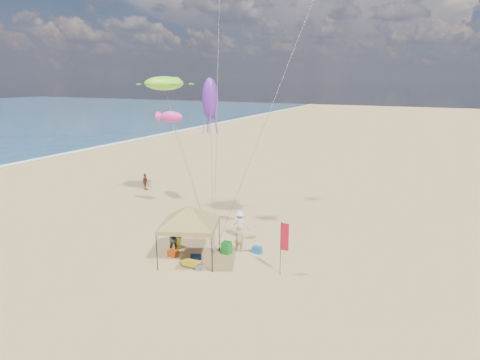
{
  "coord_description": "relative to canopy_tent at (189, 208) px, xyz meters",
  "views": [
    {
      "loc": [
        10.87,
        -19.63,
        10.15
      ],
      "look_at": [
        0.0,
        3.0,
        4.0
      ],
      "focal_mm": 31.55,
      "sensor_mm": 36.0,
      "label": 1
    }
  ],
  "objects": [
    {
      "name": "fish_kite",
      "position": [
        -4.73,
        5.46,
        4.38
      ],
      "size": [
        1.79,
        0.96,
        0.78
      ],
      "primitive_type": "ellipsoid",
      "rotation": [
        0.0,
        0.0,
        -0.05
      ],
      "color": "#FF34A3",
      "rests_on": "ground"
    },
    {
      "name": "beach_cart",
      "position": [
        0.54,
        -0.75,
        -2.89
      ],
      "size": [
        0.9,
        0.5,
        0.24
      ],
      "primitive_type": "cube",
      "color": "gold",
      "rests_on": "ground"
    },
    {
      "name": "canopy_tent",
      "position": [
        0.0,
        0.0,
        0.0
      ],
      "size": [
        5.63,
        5.63,
        3.72
      ],
      "color": "black",
      "rests_on": "ground"
    },
    {
      "name": "chair_green",
      "position": [
        1.46,
        1.68,
        -2.74
      ],
      "size": [
        0.5,
        0.5,
        0.7
      ],
      "primitive_type": "cube",
      "color": "#167D25",
      "rests_on": "ground"
    },
    {
      "name": "person_far_a",
      "position": [
        -11.96,
        11.25,
        -2.32
      ],
      "size": [
        0.55,
        0.97,
        1.55
      ],
      "primitive_type": "imported",
      "rotation": [
        0.0,
        0.0,
        1.77
      ],
      "color": "#98483A",
      "rests_on": "ground"
    },
    {
      "name": "cooler_blue",
      "position": [
        3.06,
        2.52,
        -2.9
      ],
      "size": [
        0.54,
        0.38,
        0.38
      ],
      "primitive_type": "cube",
      "color": "#13509B",
      "rests_on": "ground"
    },
    {
      "name": "person_near_c",
      "position": [
        1.1,
        4.26,
        -2.18
      ],
      "size": [
        1.27,
        0.86,
        1.82
      ],
      "primitive_type": "imported",
      "rotation": [
        0.0,
        0.0,
        3.31
      ],
      "color": "silver",
      "rests_on": "ground"
    },
    {
      "name": "bag_navy",
      "position": [
        0.33,
        0.11,
        -2.91
      ],
      "size": [
        0.69,
        0.54,
        0.36
      ],
      "primitive_type": "cylinder",
      "rotation": [
        0.0,
        1.57,
        0.35
      ],
      "color": "#0D1D3B",
      "rests_on": "ground"
    },
    {
      "name": "feather_flag",
      "position": [
        5.44,
        0.44,
        -1.11
      ],
      "size": [
        0.45,
        0.04,
        2.96
      ],
      "color": "black",
      "rests_on": "ground"
    },
    {
      "name": "crate_grey",
      "position": [
        1.13,
        -0.94,
        -2.95
      ],
      "size": [
        0.34,
        0.3,
        0.28
      ],
      "primitive_type": "cube",
      "color": "slate",
      "rests_on": "ground"
    },
    {
      "name": "ground",
      "position": [
        1.35,
        0.75,
        -3.09
      ],
      "size": [
        280.0,
        280.0,
        0.0
      ],
      "primitive_type": "plane",
      "color": "tan",
      "rests_on": "ground"
    },
    {
      "name": "squid_kite",
      "position": [
        -2.26,
        6.56,
        5.61
      ],
      "size": [
        1.2,
        1.2,
        2.84
      ],
      "primitive_type": "ellipsoid",
      "rotation": [
        0.0,
        0.0,
        -0.11
      ],
      "color": "#6625AC",
      "rests_on": "ground"
    },
    {
      "name": "person_near_b",
      "position": [
        -1.26,
        0.36,
        -2.21
      ],
      "size": [
        1.07,
        1.08,
        1.76
      ],
      "primitive_type": "imported",
      "rotation": [
        0.0,
        0.0,
        0.81
      ],
      "color": "#323945",
      "rests_on": "ground"
    },
    {
      "name": "cooler_red",
      "position": [
        -1.15,
        -0.06,
        -2.9
      ],
      "size": [
        0.54,
        0.38,
        0.38
      ],
      "primitive_type": "cube",
      "color": "#D84A11",
      "rests_on": "ground"
    },
    {
      "name": "bag_orange",
      "position": [
        -1.46,
        3.24,
        -2.91
      ],
      "size": [
        0.54,
        0.69,
        0.36
      ],
      "primitive_type": "cylinder",
      "rotation": [
        0.0,
        1.57,
        1.22
      ],
      "color": "#D0550B",
      "rests_on": "ground"
    },
    {
      "name": "person_near_a",
      "position": [
        1.98,
        2.31,
        -2.26
      ],
      "size": [
        0.65,
        0.47,
        1.67
      ],
      "primitive_type": "imported",
      "rotation": [
        0.0,
        0.0,
        3.27
      ],
      "color": "tan",
      "rests_on": "ground"
    },
    {
      "name": "chair_yellow",
      "position": [
        -1.77,
        1.11,
        -2.74
      ],
      "size": [
        0.5,
        0.5,
        0.7
      ],
      "primitive_type": "cube",
      "color": "yellow",
      "rests_on": "ground"
    },
    {
      "name": "turtle_kite",
      "position": [
        -6.85,
        7.72,
        6.6
      ],
      "size": [
        3.82,
        3.51,
        1.03
      ],
      "primitive_type": "ellipsoid",
      "rotation": [
        0.0,
        0.0,
        -0.43
      ],
      "color": "#88FC2C",
      "rests_on": "ground"
    }
  ]
}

